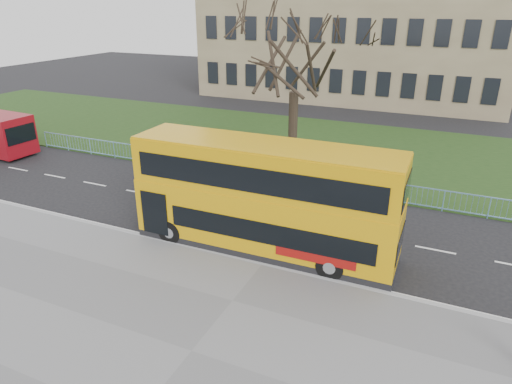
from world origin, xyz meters
TOP-DOWN VIEW (x-y plane):
  - ground at (0.00, 0.00)m, footprint 120.00×120.00m
  - pavement at (0.00, -6.75)m, footprint 80.00×10.50m
  - kerb at (0.00, -1.55)m, footprint 80.00×0.20m
  - grass_verge at (0.00, 14.30)m, footprint 80.00×15.40m
  - guard_railing at (0.00, 6.60)m, footprint 40.00×0.12m
  - bare_tree at (-3.00, 10.00)m, footprint 7.44×7.44m
  - civic_building at (-5.00, 35.00)m, footprint 30.00×15.00m
  - yellow_bus at (-0.51, -0.26)m, footprint 10.62×2.66m

SIDE VIEW (x-z plane):
  - ground at x=0.00m, z-range 0.00..0.00m
  - grass_verge at x=0.00m, z-range 0.00..0.08m
  - pavement at x=0.00m, z-range 0.00..0.12m
  - kerb at x=0.00m, z-range 0.00..0.14m
  - guard_railing at x=0.00m, z-range 0.00..1.10m
  - yellow_bus at x=-0.51m, z-range 0.16..4.60m
  - bare_tree at x=-3.00m, z-range 0.08..10.71m
  - civic_building at x=-5.00m, z-range 0.00..14.00m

